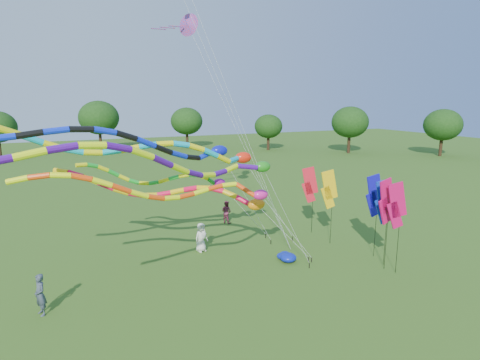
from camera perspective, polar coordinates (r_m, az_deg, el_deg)
name	(u,v)px	position (r m, az deg, el deg)	size (l,w,h in m)	color
ground	(290,292)	(20.00, 7.09, -15.50)	(160.00, 160.00, 0.00)	#2D5917
tree_ring	(289,174)	(18.47, 7.03, 0.90)	(115.18, 116.88, 9.66)	#382314
tube_kite_red	(188,194)	(21.92, -7.43, -1.94)	(12.50, 4.81, 6.04)	black
tube_kite_orange	(181,190)	(18.74, -8.33, -1.39)	(14.14, 1.34, 6.78)	black
tube_kite_purple	(183,164)	(14.70, -8.17, 2.22)	(14.36, 5.33, 8.45)	black
tube_kite_blue	(130,145)	(18.89, -15.37, 4.89)	(16.62, 4.24, 8.77)	black
tube_kite_cyan	(173,152)	(20.74, -9.55, 4.01)	(15.27, 1.91, 8.46)	black
tube_kite_green	(173,178)	(23.73, -9.47, 0.21)	(11.09, 1.44, 6.19)	black
delta_kite_high_c	(188,25)	(26.06, -7.46, 21.07)	(6.59, 6.37, 14.85)	black
banner_pole_red	(310,185)	(27.34, 9.88, -0.70)	(1.10, 0.52, 4.61)	black
banner_pole_blue_a	(384,202)	(22.87, 19.80, -2.93)	(1.15, 0.32, 4.88)	black
banner_pole_blue_b	(374,196)	(23.91, 18.54, -2.14)	(1.16, 0.19, 4.93)	black
banner_pole_magenta_a	(386,202)	(22.21, 20.06, -2.91)	(1.16, 0.22, 5.06)	black
banner_pole_orange	(329,190)	(25.39, 12.54, -1.33)	(1.15, 0.30, 4.79)	black
banner_pole_magenta_b	(396,206)	(22.01, 21.37, -3.42)	(1.14, 0.37, 4.95)	black
blue_nylon_heap	(285,255)	(23.56, 6.45, -10.55)	(1.36, 1.65, 0.51)	#0C1FA3
person_a	(201,237)	(24.39, -5.54, -8.11)	(0.86, 0.56, 1.77)	silver
person_b	(40,295)	(19.55, -26.55, -14.39)	(0.66, 0.44, 1.82)	#39424F
person_c	(226,212)	(29.69, -1.95, -4.55)	(0.82, 0.64, 1.68)	#7C2D44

